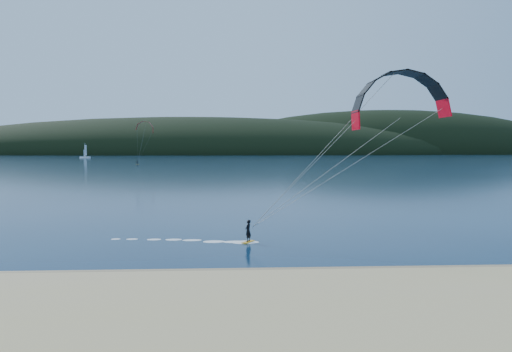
# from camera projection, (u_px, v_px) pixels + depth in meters

# --- Properties ---
(ground) EXTENTS (1800.00, 1800.00, 0.00)m
(ground) POSITION_uv_depth(u_px,v_px,m) (190.00, 302.00, 21.75)
(ground) COLOR #071D36
(ground) RESTS_ON ground
(wet_sand) EXTENTS (220.00, 2.50, 0.10)m
(wet_sand) POSITION_uv_depth(u_px,v_px,m) (197.00, 275.00, 26.24)
(wet_sand) COLOR olive
(wet_sand) RESTS_ON ground
(headland) EXTENTS (1200.00, 310.00, 140.00)m
(headland) POSITION_uv_depth(u_px,v_px,m) (228.00, 154.00, 764.92)
(headland) COLOR black
(headland) RESTS_ON ground
(kitesurfer_near) EXTENTS (23.52, 6.88, 12.59)m
(kitesurfer_near) POSITION_uv_depth(u_px,v_px,m) (388.00, 125.00, 32.10)
(kitesurfer_near) COLOR orange
(kitesurfer_near) RESTS_ON ground
(kitesurfer_far) EXTENTS (9.12, 5.43, 18.35)m
(kitesurfer_far) POSITION_uv_depth(u_px,v_px,m) (145.00, 130.00, 225.00)
(kitesurfer_far) COLOR orange
(kitesurfer_far) RESTS_ON ground
(sailboat) EXTENTS (9.14, 5.64, 12.71)m
(sailboat) POSITION_uv_depth(u_px,v_px,m) (85.00, 157.00, 409.10)
(sailboat) COLOR white
(sailboat) RESTS_ON ground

